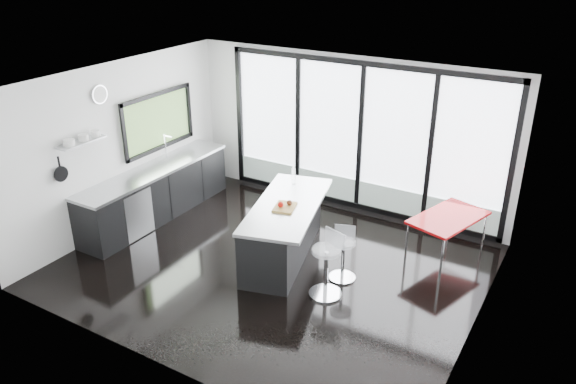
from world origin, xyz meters
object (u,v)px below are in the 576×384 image
Objects in this scene: red_table at (446,236)px; bar_stool_far at (343,260)px; island at (283,229)px; bar_stool_near at (326,272)px.

bar_stool_far is at bearing -127.65° from red_table.
bar_stool_far is 0.49× the size of red_table.
island is 3.24× the size of bar_stool_near.
red_table reaches higher than bar_stool_far.
bar_stool_far is (0.02, 0.50, -0.06)m from bar_stool_near.
island is 1.11m from bar_stool_far.
red_table is (2.19, 1.30, -0.12)m from island.
bar_stool_far is at bearing -6.36° from island.
bar_stool_near is at bearing -30.16° from island.
island reaches higher than red_table.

